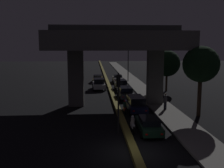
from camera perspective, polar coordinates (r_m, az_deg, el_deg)
The scene contains 18 objects.
ground_plane at distance 18.41m, azimuth 4.75°, elevation -14.71°, with size 200.00×200.00×0.00m, color black.
median_divider at distance 52.25m, azimuth -1.12°, elevation 0.77°, with size 0.56×126.00×0.36m, color olive.
sidewalk_right at distance 45.95m, azimuth 5.85°, elevation -0.47°, with size 2.93×126.00×0.16m, color gray.
elevated_overpass at distance 31.11m, azimuth 0.85°, elevation 8.66°, with size 15.52×11.39×9.53m.
traffic_light_left_of_median at distance 21.16m, azimuth 1.38°, elevation -1.86°, with size 0.30×0.49×5.04m.
street_lamp at distance 50.90m, azimuth 3.10°, elevation 5.74°, with size 2.74×0.32×7.98m.
car_dark_green_lead at distance 22.23m, azimuth 8.01°, elevation -8.72°, with size 1.88×4.51×1.33m.
car_dark_blue_second at distance 28.57m, azimuth 5.22°, elevation -4.29°, with size 2.08×4.20×1.73m.
car_grey_third at distance 35.70m, azimuth 2.94°, elevation -1.84°, with size 2.06×4.60×1.58m.
car_grey_fourth at distance 42.06m, azimuth 2.01°, elevation -0.18°, with size 1.97×4.29×1.71m.
car_white_fifth at distance 50.69m, azimuth 1.23°, elevation 1.18°, with size 1.97×4.17×1.48m.
car_white_lead_oncoming at distance 42.74m, azimuth -2.90°, elevation 0.05°, with size 2.16×4.35×1.82m.
car_taxi_yellow_second_oncoming at distance 51.18m, azimuth -3.14°, elevation 1.21°, with size 2.06×4.27×1.41m.
motorcycle_white_filtering_near at distance 22.32m, azimuth 4.52°, elevation -8.83°, with size 0.33×2.02×1.41m.
motorcycle_red_filtering_mid at distance 28.05m, azimuth 2.76°, elevation -5.16°, with size 0.32×1.99×1.46m.
pedestrian_on_sidewalk at distance 29.54m, azimuth 11.52°, elevation -3.71°, with size 0.37×0.37×1.81m.
roadside_tree_kerbside_near at distance 27.69m, azimuth 18.80°, elevation 4.02°, with size 3.64×3.64×7.15m.
roadside_tree_kerbside_mid at distance 41.72m, azimuth 11.88°, elevation 4.40°, with size 4.09×4.09×6.42m.
Camera 1 is at (-2.67, -16.70, 7.26)m, focal length 42.00 mm.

